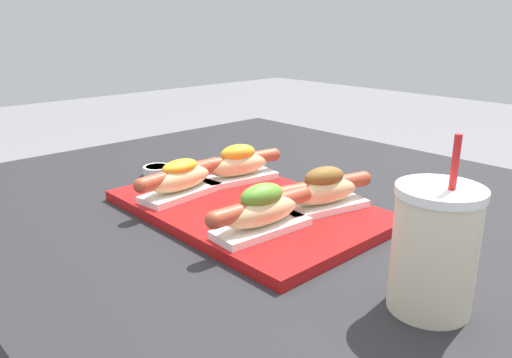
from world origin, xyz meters
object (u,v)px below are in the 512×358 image
(hot_dog_1, at_px, (262,210))
(hot_dog_2, at_px, (238,164))
(hot_dog_3, at_px, (324,190))
(drink_cup, at_px, (434,249))
(sauce_bowl, at_px, (157,170))
(hot_dog_0, at_px, (181,178))
(serving_tray, at_px, (248,208))

(hot_dog_1, height_order, hot_dog_2, hot_dog_1)
(hot_dog_3, distance_m, drink_cup, 0.28)
(hot_dog_2, relative_size, drink_cup, 0.93)
(hot_dog_2, relative_size, sauce_bowl, 3.27)
(drink_cup, bearing_deg, hot_dog_0, -177.89)
(hot_dog_1, distance_m, hot_dog_3, 0.14)
(hot_dog_1, height_order, hot_dog_3, hot_dog_1)
(hot_dog_3, xyz_separation_m, sauce_bowl, (-0.40, -0.07, -0.04))
(serving_tray, distance_m, hot_dog_2, 0.13)
(serving_tray, relative_size, sauce_bowl, 7.68)
(serving_tray, relative_size, hot_dog_3, 2.38)
(hot_dog_0, xyz_separation_m, hot_dog_1, (0.21, -0.00, 0.00))
(hot_dog_0, bearing_deg, hot_dog_3, 31.79)
(hot_dog_0, height_order, hot_dog_3, hot_dog_3)
(hot_dog_1, xyz_separation_m, hot_dog_2, (-0.21, 0.14, -0.00))
(serving_tray, distance_m, drink_cup, 0.37)
(hot_dog_0, height_order, drink_cup, drink_cup)
(hot_dog_1, bearing_deg, serving_tray, 148.12)
(serving_tray, relative_size, drink_cup, 2.18)
(serving_tray, distance_m, hot_dog_0, 0.13)
(hot_dog_3, height_order, sauce_bowl, hot_dog_3)
(serving_tray, distance_m, hot_dog_1, 0.13)
(hot_dog_3, relative_size, drink_cup, 0.92)
(hot_dog_1, distance_m, drink_cup, 0.26)
(hot_dog_1, height_order, drink_cup, drink_cup)
(hot_dog_3, bearing_deg, drink_cup, -24.48)
(hot_dog_0, distance_m, hot_dog_3, 0.26)
(hot_dog_2, bearing_deg, hot_dog_0, -91.43)
(hot_dog_2, distance_m, hot_dog_3, 0.21)
(hot_dog_3, bearing_deg, hot_dog_2, -179.45)
(hot_dog_1, bearing_deg, hot_dog_2, 147.22)
(hot_dog_2, xyz_separation_m, hot_dog_3, (0.21, 0.00, 0.00))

